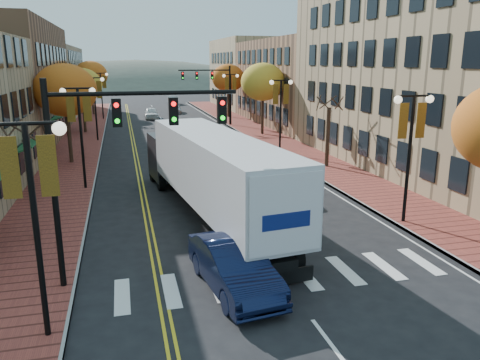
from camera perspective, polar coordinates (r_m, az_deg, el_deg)
ground at (r=15.42m, az=7.51°, el=-14.91°), size 200.00×200.00×0.00m
sidewalk_left at (r=45.72m, az=-18.88°, el=4.17°), size 4.00×85.00×0.15m
sidewalk_right at (r=47.71m, az=3.25°, el=5.31°), size 4.00×85.00×0.15m
building_left_far at (r=74.45m, az=-23.82°, el=10.98°), size 12.00×26.00×9.50m
building_right_near at (r=37.01m, az=26.24°, el=12.87°), size 15.00×28.00×15.00m
building_right_mid at (r=59.43m, az=9.46°, el=11.68°), size 15.00×24.00×10.00m
building_right_far at (r=80.06m, az=3.06°, el=12.83°), size 15.00×20.00×11.00m
tree_left_a at (r=21.46m, az=-24.05°, el=-1.12°), size 0.28×0.28×4.20m
tree_left_b at (r=36.71m, az=-20.53°, el=10.20°), size 4.48×4.48×7.21m
tree_left_c at (r=52.65m, az=-18.73°, el=10.89°), size 4.16×4.16×6.69m
tree_left_d at (r=70.58m, az=-17.73°, el=12.08°), size 4.61×4.61×7.42m
tree_right_b at (r=33.99m, az=10.64°, el=5.16°), size 0.28×0.28×4.20m
tree_right_c at (r=48.61m, az=2.80°, el=11.85°), size 4.48×4.48×7.21m
tree_right_d at (r=64.08m, az=-1.47°, el=12.30°), size 4.35×4.35×7.00m
lamp_left_a at (r=13.07m, az=-24.05°, el=-1.15°), size 1.96×0.36×6.05m
lamp_left_b at (r=28.73m, az=-18.94°, el=7.12°), size 1.96×0.36×6.05m
lamp_left_c at (r=46.62m, az=-17.31°, el=9.71°), size 1.96×0.36×6.05m
lamp_left_d at (r=64.58m, az=-16.58°, el=10.86°), size 1.96×0.36×6.05m
lamp_right_a at (r=22.61m, az=20.12°, el=5.28°), size 1.96×0.36×6.05m
lamp_right_b at (r=38.72m, az=4.99°, el=9.49°), size 1.96×0.36×6.05m
lamp_right_c at (r=56.00m, az=-1.14°, el=11.00°), size 1.96×0.36×6.05m
traffic_mast_near at (r=15.67m, az=-15.21°, el=4.34°), size 6.10×0.35×7.00m
traffic_mast_far at (r=55.54m, az=-3.22°, el=11.60°), size 6.10×0.34×7.00m
semi_truck at (r=22.52m, az=-3.93°, el=1.41°), size 4.77×17.22×4.26m
navy_sedan at (r=15.91m, az=-0.74°, el=-10.43°), size 2.45×5.30×1.68m
black_suv at (r=26.18m, az=5.56°, el=-1.09°), size 2.45×4.42×1.17m
car_far_white at (r=64.26m, az=-10.76°, el=8.01°), size 1.91×4.48×1.51m
car_far_silver at (r=71.08m, az=-7.88°, el=8.59°), size 2.23×4.40×1.22m
car_far_oncoming at (r=86.05m, az=-8.22°, el=9.64°), size 1.77×4.64×1.51m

